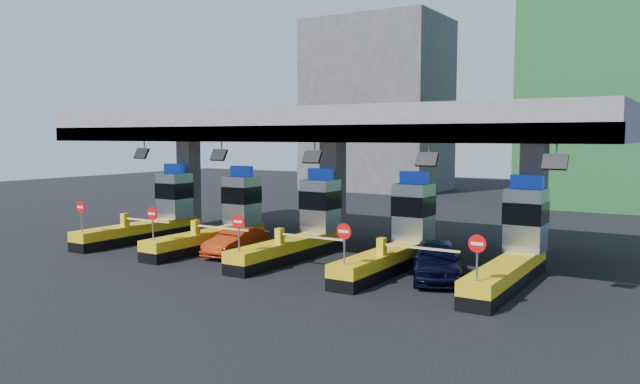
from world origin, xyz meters
The scene contains 10 objects.
ground centered at (0.00, 0.00, 0.00)m, with size 120.00×120.00×0.00m, color black.
toll_canopy centered at (0.00, 2.87, 6.13)m, with size 28.00×12.09×7.00m.
toll_lane_far_left centered at (-10.00, 0.28, 1.40)m, with size 4.43×8.00×4.16m.
toll_lane_left centered at (-5.00, 0.28, 1.40)m, with size 4.43×8.00×4.16m.
toll_lane_center centered at (0.00, 0.28, 1.40)m, with size 4.43×8.00×4.16m.
toll_lane_right centered at (5.00, 0.28, 1.40)m, with size 4.43×8.00×4.16m.
toll_lane_far_right centered at (10.00, 0.28, 1.40)m, with size 4.43×8.00×4.16m.
bg_building_concrete centered at (-14.00, 36.00, 9.00)m, with size 14.00×10.00×18.00m, color #4C4C49.
van centered at (7.23, -1.04, 0.80)m, with size 1.89×4.69×1.60m, color black.
red_car centered at (-2.94, -1.21, 0.66)m, with size 1.41×4.03×1.33m, color #B1300D.
Camera 1 is at (16.23, -24.42, 5.75)m, focal length 35.00 mm.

